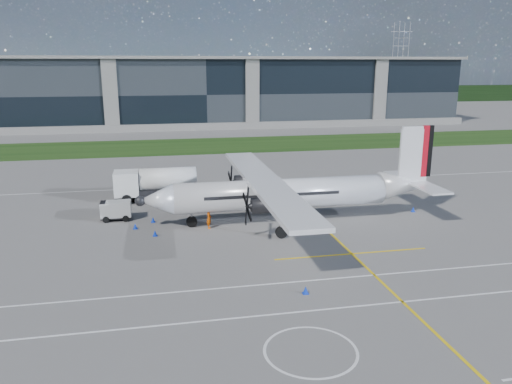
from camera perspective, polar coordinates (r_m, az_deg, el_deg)
name	(u,v)px	position (r m, az deg, el deg)	size (l,w,h in m)	color
ground	(227,153)	(81.03, -3.36, 4.50)	(400.00, 400.00, 0.00)	#5F5D5A
grass_strip	(220,145)	(88.85, -4.08, 5.37)	(400.00, 18.00, 0.04)	#16350E
terminal_building	(202,93)	(119.76, -6.14, 11.24)	(120.00, 20.00, 15.00)	black
tree_line	(187,97)	(179.75, -7.92, 10.76)	(400.00, 6.00, 6.00)	black
pylon_east	(400,62)	(212.06, 16.11, 14.12)	(9.00, 4.60, 30.00)	gray
yellow_taxiway_centerline	(295,199)	(52.87, 4.44, -0.84)	(0.20, 70.00, 0.01)	yellow
white_lane_line	(355,306)	(30.67, 11.29, -12.70)	(90.00, 0.15, 0.01)	white
turboprop_aircraft	(292,176)	(44.55, 4.11, 1.85)	(27.00, 28.00, 8.40)	white
fuel_tanker_truck	(150,184)	(53.29, -12.04, 0.87)	(8.98, 2.92, 3.37)	white
baggage_tug	(116,211)	(47.38, -15.71, -2.06)	(2.87, 1.72, 1.72)	silver
ground_crew_person	(209,217)	(43.36, -5.40, -2.88)	(0.83, 0.59, 2.04)	#F25907
safety_cone_tail	(413,209)	(50.56, 17.52, -1.90)	(0.36, 0.36, 0.50)	#0B2EC0
safety_cone_portwing	(306,290)	(31.67, 5.69, -11.07)	(0.36, 0.36, 0.50)	#0B2EC0
safety_cone_nose_port	(155,233)	(42.34, -11.47, -4.63)	(0.36, 0.36, 0.50)	#0B2EC0
safety_cone_stbdwing	(236,186)	(57.64, -2.34, 0.72)	(0.36, 0.36, 0.50)	#0B2EC0
safety_cone_fwd	(135,226)	(44.50, -13.64, -3.81)	(0.36, 0.36, 0.50)	#0B2EC0
safety_cone_nose_stbd	(153,220)	(46.00, -11.69, -3.11)	(0.36, 0.36, 0.50)	#0B2EC0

